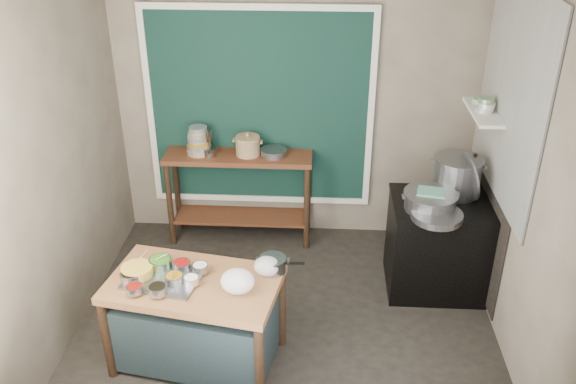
# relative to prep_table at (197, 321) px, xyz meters

# --- Properties ---
(floor) EXTENTS (3.50, 3.00, 0.02)m
(floor) POSITION_rel_prep_table_xyz_m (0.65, 0.53, -0.39)
(floor) COLOR black
(floor) RESTS_ON ground
(back_wall) EXTENTS (3.50, 0.02, 2.80)m
(back_wall) POSITION_rel_prep_table_xyz_m (0.65, 2.04, 1.02)
(back_wall) COLOR #766C5A
(back_wall) RESTS_ON floor
(left_wall) EXTENTS (0.02, 3.00, 2.80)m
(left_wall) POSITION_rel_prep_table_xyz_m (-1.11, 0.53, 1.02)
(left_wall) COLOR #766C5A
(left_wall) RESTS_ON floor
(right_wall) EXTENTS (0.02, 3.00, 2.80)m
(right_wall) POSITION_rel_prep_table_xyz_m (2.41, 0.53, 1.02)
(right_wall) COLOR #766C5A
(right_wall) RESTS_ON floor
(curtain_panel) EXTENTS (2.10, 0.02, 1.90)m
(curtain_panel) POSITION_rel_prep_table_xyz_m (0.30, 2.00, 0.98)
(curtain_panel) COLOR black
(curtain_panel) RESTS_ON back_wall
(curtain_frame) EXTENTS (2.22, 0.03, 2.02)m
(curtain_frame) POSITION_rel_prep_table_xyz_m (0.30, 1.99, 0.98)
(curtain_frame) COLOR beige
(curtain_frame) RESTS_ON back_wall
(tile_panel) EXTENTS (0.02, 1.70, 1.70)m
(tile_panel) POSITION_rel_prep_table_xyz_m (2.38, 1.08, 1.48)
(tile_panel) COLOR #B2B2AA
(tile_panel) RESTS_ON right_wall
(soot_patch) EXTENTS (0.01, 1.30, 1.30)m
(soot_patch) POSITION_rel_prep_table_xyz_m (2.39, 1.18, 0.32)
(soot_patch) COLOR black
(soot_patch) RESTS_ON right_wall
(wall_shelf) EXTENTS (0.22, 0.70, 0.03)m
(wall_shelf) POSITION_rel_prep_table_xyz_m (2.28, 1.38, 1.23)
(wall_shelf) COLOR beige
(wall_shelf) RESTS_ON right_wall
(prep_table) EXTENTS (1.36, 0.92, 0.75)m
(prep_table) POSITION_rel_prep_table_xyz_m (0.00, 0.00, 0.00)
(prep_table) COLOR brown
(prep_table) RESTS_ON floor
(back_counter) EXTENTS (1.45, 0.40, 0.95)m
(back_counter) POSITION_rel_prep_table_xyz_m (0.10, 1.81, 0.10)
(back_counter) COLOR #4E2816
(back_counter) RESTS_ON floor
(stove_block) EXTENTS (0.90, 0.68, 0.85)m
(stove_block) POSITION_rel_prep_table_xyz_m (2.00, 1.08, 0.05)
(stove_block) COLOR black
(stove_block) RESTS_ON floor
(stove_top) EXTENTS (0.92, 0.69, 0.03)m
(stove_top) POSITION_rel_prep_table_xyz_m (2.00, 1.08, 0.49)
(stove_top) COLOR black
(stove_top) RESTS_ON stove_block
(condiment_tray) EXTENTS (0.59, 0.47, 0.02)m
(condiment_tray) POSITION_rel_prep_table_xyz_m (-0.22, -0.01, 0.39)
(condiment_tray) COLOR gray
(condiment_tray) RESTS_ON prep_table
(condiment_bowls) EXTENTS (0.62, 0.47, 0.07)m
(condiment_bowls) POSITION_rel_prep_table_xyz_m (-0.22, -0.00, 0.43)
(condiment_bowls) COLOR gray
(condiment_bowls) RESTS_ON condiment_tray
(yellow_basin) EXTENTS (0.31, 0.31, 0.09)m
(yellow_basin) POSITION_rel_prep_table_xyz_m (-0.42, 0.03, 0.42)
(yellow_basin) COLOR gold
(yellow_basin) RESTS_ON prep_table
(saucepan) EXTENTS (0.22, 0.22, 0.12)m
(saucepan) POSITION_rel_prep_table_xyz_m (0.57, 0.16, 0.43)
(saucepan) COLOR gray
(saucepan) RESTS_ON prep_table
(plastic_bag_a) EXTENTS (0.29, 0.26, 0.18)m
(plastic_bag_a) POSITION_rel_prep_table_xyz_m (0.34, -0.11, 0.47)
(plastic_bag_a) COLOR white
(plastic_bag_a) RESTS_ON prep_table
(plastic_bag_b) EXTENTS (0.24, 0.22, 0.15)m
(plastic_bag_b) POSITION_rel_prep_table_xyz_m (0.53, 0.12, 0.45)
(plastic_bag_b) COLOR white
(plastic_bag_b) RESTS_ON prep_table
(bowl_stack) EXTENTS (0.25, 0.25, 0.28)m
(bowl_stack) POSITION_rel_prep_table_xyz_m (-0.28, 1.82, 0.70)
(bowl_stack) COLOR tan
(bowl_stack) RESTS_ON back_counter
(utensil_cup) EXTENTS (0.14, 0.14, 0.08)m
(utensil_cup) POSITION_rel_prep_table_xyz_m (-0.17, 1.77, 0.62)
(utensil_cup) COLOR gray
(utensil_cup) RESTS_ON back_counter
(ceramic_crock) EXTENTS (0.28, 0.28, 0.17)m
(ceramic_crock) POSITION_rel_prep_table_xyz_m (0.20, 1.81, 0.66)
(ceramic_crock) COLOR #947850
(ceramic_crock) RESTS_ON back_counter
(wide_bowl) EXTENTS (0.33, 0.33, 0.06)m
(wide_bowl) POSITION_rel_prep_table_xyz_m (0.45, 1.82, 0.61)
(wide_bowl) COLOR gray
(wide_bowl) RESTS_ON back_counter
(stock_pot) EXTENTS (0.53, 0.53, 0.34)m
(stock_pot) POSITION_rel_prep_table_xyz_m (2.10, 1.26, 0.68)
(stock_pot) COLOR gray
(stock_pot) RESTS_ON stove_top
(pot_lid) EXTENTS (0.17, 0.44, 0.42)m
(pot_lid) POSITION_rel_prep_table_xyz_m (2.19, 1.17, 0.71)
(pot_lid) COLOR gray
(pot_lid) RESTS_ON stove_top
(steamer) EXTENTS (0.53, 0.53, 0.15)m
(steamer) POSITION_rel_prep_table_xyz_m (1.84, 0.96, 0.58)
(steamer) COLOR gray
(steamer) RESTS_ON stove_top
(green_cloth) EXTENTS (0.26, 0.22, 0.02)m
(green_cloth) POSITION_rel_prep_table_xyz_m (1.84, 0.96, 0.66)
(green_cloth) COLOR #539676
(green_cloth) RESTS_ON steamer
(shallow_pan) EXTENTS (0.43, 0.43, 0.06)m
(shallow_pan) POSITION_rel_prep_table_xyz_m (1.87, 0.80, 0.53)
(shallow_pan) COLOR gray
(shallow_pan) RESTS_ON stove_top
(shelf_bowl_stack) EXTENTS (0.15, 0.15, 0.12)m
(shelf_bowl_stack) POSITION_rel_prep_table_xyz_m (2.28, 1.35, 1.29)
(shelf_bowl_stack) COLOR silver
(shelf_bowl_stack) RESTS_ON wall_shelf
(shelf_bowl_green) EXTENTS (0.17, 0.17, 0.05)m
(shelf_bowl_green) POSITION_rel_prep_table_xyz_m (2.28, 1.55, 1.26)
(shelf_bowl_green) COLOR gray
(shelf_bowl_green) RESTS_ON wall_shelf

